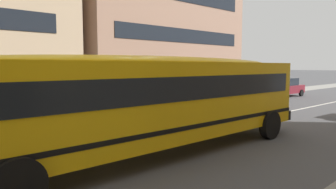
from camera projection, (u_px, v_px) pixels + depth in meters
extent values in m
plane|color=#4C4C4F|center=(18.00, 168.00, 8.06)|extent=(400.00, 400.00, 0.00)
cube|color=silver|center=(18.00, 168.00, 8.06)|extent=(110.00, 0.16, 0.01)
cube|color=yellow|center=(157.00, 100.00, 9.30)|extent=(11.50, 2.78, 2.29)
cube|color=black|center=(261.00, 112.00, 13.19)|extent=(0.25, 2.61, 0.38)
cube|color=black|center=(157.00, 86.00, 9.26)|extent=(10.81, 2.81, 0.67)
cube|color=black|center=(157.00, 122.00, 9.36)|extent=(11.52, 2.81, 0.13)
ellipsoid|color=yellow|center=(157.00, 62.00, 9.19)|extent=(11.04, 2.56, 0.38)
cylinder|color=red|center=(14.00, 109.00, 8.03)|extent=(0.47, 0.47, 0.03)
cylinder|color=black|center=(18.00, 185.00, 5.58)|extent=(1.05, 0.31, 1.04)
cylinder|color=black|center=(270.00, 125.00, 11.27)|extent=(1.05, 0.31, 1.04)
cylinder|color=black|center=(216.00, 116.00, 13.23)|extent=(1.05, 0.31, 1.04)
cube|color=maroon|center=(201.00, 97.00, 19.83)|extent=(3.97, 1.87, 0.70)
cube|color=black|center=(200.00, 87.00, 19.67)|extent=(2.27, 1.66, 0.64)
cylinder|color=black|center=(205.00, 100.00, 21.34)|extent=(0.61, 0.21, 0.60)
cylinder|color=black|center=(224.00, 102.00, 20.03)|extent=(0.61, 0.21, 0.60)
cylinder|color=black|center=(178.00, 103.00, 19.70)|extent=(0.61, 0.21, 0.60)
cylinder|color=black|center=(196.00, 106.00, 18.39)|extent=(0.61, 0.21, 0.60)
cube|color=maroon|center=(285.00, 89.00, 26.91)|extent=(3.96, 1.84, 0.70)
cube|color=black|center=(284.00, 82.00, 26.75)|extent=(2.26, 1.64, 0.64)
cylinder|color=black|center=(284.00, 92.00, 28.42)|extent=(0.61, 0.20, 0.60)
cylinder|color=black|center=(301.00, 93.00, 27.12)|extent=(0.61, 0.20, 0.60)
cylinder|color=black|center=(268.00, 93.00, 26.77)|extent=(0.61, 0.20, 0.60)
cylinder|color=black|center=(286.00, 95.00, 25.47)|extent=(0.61, 0.20, 0.60)
cube|color=black|center=(185.00, 76.00, 24.67)|extent=(13.19, 0.04, 1.10)
cube|color=black|center=(185.00, 36.00, 24.37)|extent=(13.19, 0.04, 1.10)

